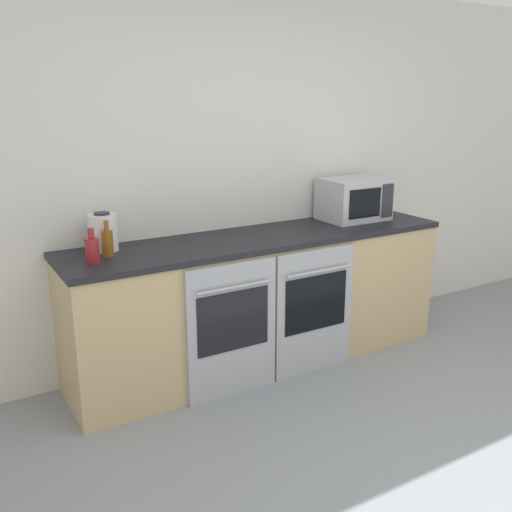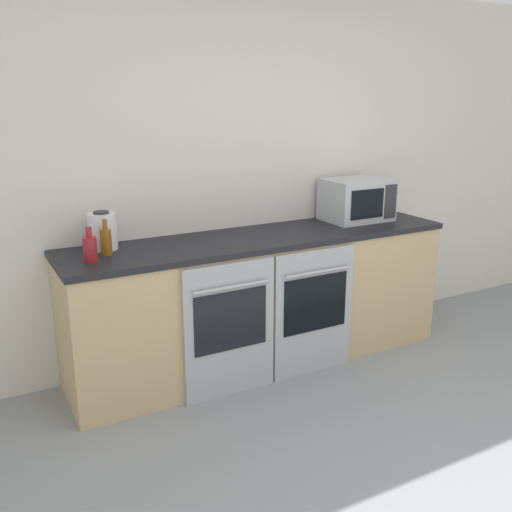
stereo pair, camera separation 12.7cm
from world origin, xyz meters
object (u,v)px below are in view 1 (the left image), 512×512
object	(u,v)px
oven_right	(314,311)
bottle_red	(92,250)
oven_left	(232,330)
bottle_amber	(107,242)
kettle	(103,232)
microwave	(354,199)

from	to	relation	value
oven_right	bottle_red	xyz separation A→B (m)	(-1.40, 0.24, 0.57)
oven_right	oven_left	bearing A→B (deg)	180.00
bottle_amber	kettle	bearing A→B (deg)	83.32
oven_left	kettle	xyz separation A→B (m)	(-0.63, 0.48, 0.60)
oven_right	bottle_red	distance (m)	1.53
oven_right	kettle	distance (m)	1.48
oven_left	bottle_amber	distance (m)	0.93
microwave	bottle_amber	xyz separation A→B (m)	(-1.93, -0.07, -0.07)
oven_left	oven_right	bearing A→B (deg)	0.00
oven_right	microwave	xyz separation A→B (m)	(0.65, 0.41, 0.64)
oven_right	bottle_red	bearing A→B (deg)	170.13
oven_left	bottle_amber	world-z (taller)	bottle_amber
microwave	bottle_red	distance (m)	2.05
bottle_red	kettle	world-z (taller)	kettle
oven_left	kettle	world-z (taller)	kettle
bottle_red	microwave	bearing A→B (deg)	4.73
microwave	kettle	xyz separation A→B (m)	(-1.91, 0.07, -0.04)
oven_right	bottle_amber	size ratio (longest dim) A/B	4.05
oven_right	kettle	size ratio (longest dim) A/B	3.68
microwave	oven_right	bearing A→B (deg)	-147.58
oven_right	microwave	bearing A→B (deg)	32.42
microwave	oven_left	bearing A→B (deg)	-162.18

